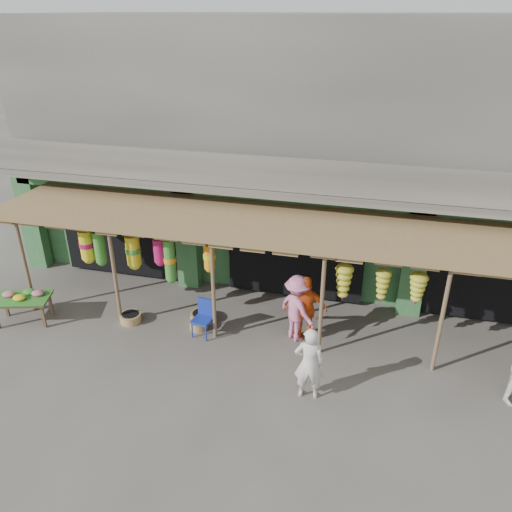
% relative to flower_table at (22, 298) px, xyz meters
% --- Properties ---
extents(ground, '(80.00, 80.00, 0.00)m').
position_rel_flower_table_xyz_m(ground, '(6.33, 0.74, -0.66)').
color(ground, '#514C47').
rests_on(ground, ground).
extents(building, '(16.40, 6.80, 7.00)m').
position_rel_flower_table_xyz_m(building, '(6.33, 5.61, 2.71)').
color(building, gray).
rests_on(building, ground).
extents(awning, '(14.00, 2.70, 2.79)m').
position_rel_flower_table_xyz_m(awning, '(6.20, 1.54, 1.92)').
color(awning, brown).
rests_on(awning, ground).
extents(flower_table, '(1.54, 1.16, 0.82)m').
position_rel_flower_table_xyz_m(flower_table, '(0.00, 0.00, 0.00)').
color(flower_table, brown).
rests_on(flower_table, ground).
extents(blue_chair, '(0.50, 0.51, 0.92)m').
position_rel_flower_table_xyz_m(blue_chair, '(4.54, 0.60, -0.15)').
color(blue_chair, navy).
rests_on(blue_chair, ground).
extents(basket_left, '(0.60, 0.60, 0.22)m').
position_rel_flower_table_xyz_m(basket_left, '(2.56, 0.62, -0.55)').
color(basket_left, olive).
rests_on(basket_left, ground).
extents(basket_mid, '(0.67, 0.67, 0.22)m').
position_rel_flower_table_xyz_m(basket_mid, '(4.29, 1.10, -0.55)').
color(basket_mid, '#A07C48').
rests_on(basket_mid, ground).
extents(basket_right, '(0.54, 0.54, 0.20)m').
position_rel_flower_table_xyz_m(basket_right, '(4.33, 0.76, -0.56)').
color(basket_right, olive).
rests_on(basket_right, ground).
extents(person_front, '(0.63, 0.45, 1.63)m').
position_rel_flower_table_xyz_m(person_front, '(7.31, -0.94, 0.15)').
color(person_front, silver).
rests_on(person_front, ground).
extents(person_vendor, '(1.03, 0.55, 1.67)m').
position_rel_flower_table_xyz_m(person_vendor, '(6.94, 0.98, 0.18)').
color(person_vendor, '#DC4F14').
rests_on(person_vendor, ground).
extents(person_shopper, '(1.23, 1.17, 1.68)m').
position_rel_flower_table_xyz_m(person_shopper, '(6.73, 0.96, 0.18)').
color(person_shopper, '#CE6D96').
rests_on(person_shopper, ground).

